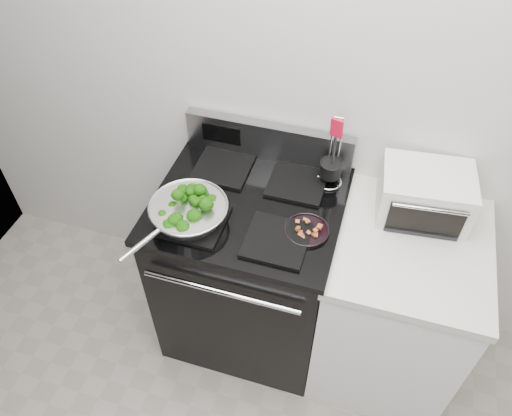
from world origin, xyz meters
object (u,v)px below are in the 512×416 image
at_px(utensil_holder, 330,172).
at_px(toaster_oven, 424,194).
at_px(gas_range, 249,268).
at_px(bacon_plate, 307,228).
at_px(skillet, 188,211).

relative_size(utensil_holder, toaster_oven, 0.90).
xyz_separation_m(gas_range, toaster_oven, (0.69, 0.18, 0.54)).
height_order(gas_range, bacon_plate, gas_range).
relative_size(gas_range, toaster_oven, 2.96).
bearing_deg(gas_range, toaster_oven, 14.48).
relative_size(bacon_plate, toaster_oven, 0.47).
height_order(gas_range, skillet, gas_range).
bearing_deg(utensil_holder, skillet, -126.71).
bearing_deg(utensil_holder, bacon_plate, -79.85).
xyz_separation_m(skillet, bacon_plate, (0.47, 0.08, -0.03)).
xyz_separation_m(gas_range, bacon_plate, (0.27, -0.09, 0.48)).
distance_m(skillet, toaster_oven, 0.95).
height_order(gas_range, toaster_oven, gas_range).
bearing_deg(gas_range, skillet, -139.46).
relative_size(skillet, bacon_plate, 2.69).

